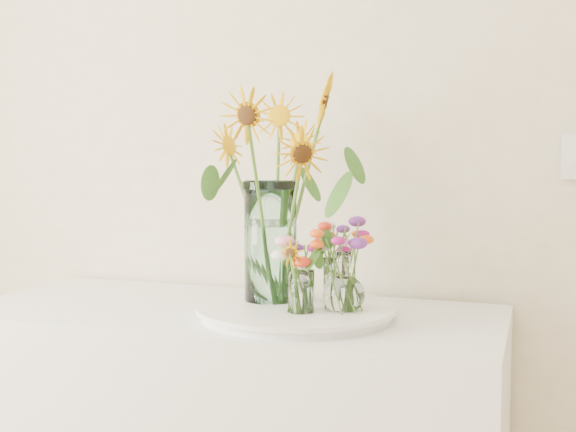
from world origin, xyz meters
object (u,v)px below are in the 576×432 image
at_px(mason_jar, 270,241).
at_px(small_vase_a, 301,292).
at_px(tray, 296,312).
at_px(small_vase_b, 344,282).
at_px(small_vase_c, 336,280).

height_order(mason_jar, small_vase_a, mason_jar).
relative_size(tray, small_vase_b, 3.22).
height_order(tray, small_vase_a, small_vase_a).
bearing_deg(small_vase_c, small_vase_a, -105.89).
height_order(mason_jar, small_vase_b, mason_jar).
xyz_separation_m(small_vase_a, small_vase_c, (0.04, 0.16, 0.01)).
xyz_separation_m(tray, small_vase_b, (0.13, -0.02, 0.09)).
bearing_deg(small_vase_b, mason_jar, 164.22).
height_order(tray, small_vase_c, small_vase_c).
bearing_deg(tray, small_vase_a, -62.95).
distance_m(small_vase_b, small_vase_c, 0.11).
distance_m(mason_jar, small_vase_c, 0.20).
height_order(small_vase_a, small_vase_c, small_vase_c).
xyz_separation_m(tray, small_vase_a, (0.04, -0.07, 0.07)).
bearing_deg(small_vase_b, small_vase_a, -147.77).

